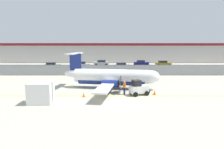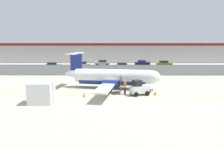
% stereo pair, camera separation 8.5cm
% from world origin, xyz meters
% --- Properties ---
extents(ground_plane, '(140.00, 140.00, 0.01)m').
position_xyz_m(ground_plane, '(0.00, 2.00, 0.00)').
color(ground_plane, '#B2AD99').
extents(perimeter_fence, '(98.00, 0.10, 2.10)m').
position_xyz_m(perimeter_fence, '(0.00, 18.00, 1.12)').
color(perimeter_fence, gray).
rests_on(perimeter_fence, ground).
extents(parking_lot_strip, '(98.00, 17.00, 0.12)m').
position_xyz_m(parking_lot_strip, '(0.00, 29.50, 0.06)').
color(parking_lot_strip, '#38383A').
rests_on(parking_lot_strip, ground).
extents(background_building, '(91.00, 8.10, 6.50)m').
position_xyz_m(background_building, '(0.00, 47.99, 3.26)').
color(background_building, '#BCB7B2').
rests_on(background_building, ground).
extents(commuter_airplane, '(13.66, 16.05, 4.92)m').
position_xyz_m(commuter_airplane, '(0.56, 6.31, 1.60)').
color(commuter_airplane, white).
rests_on(commuter_airplane, ground).
extents(baggage_tug, '(2.56, 2.00, 1.88)m').
position_xyz_m(baggage_tug, '(3.67, 2.44, 0.86)').
color(baggage_tug, silver).
rests_on(baggage_tug, ground).
extents(ground_crew_worker, '(0.42, 0.55, 1.70)m').
position_xyz_m(ground_crew_worker, '(1.96, 2.76, 0.95)').
color(ground_crew_worker, '#191E4C').
rests_on(ground_crew_worker, ground).
extents(cargo_container, '(2.44, 2.04, 2.20)m').
position_xyz_m(cargo_container, '(-7.04, -0.90, 1.10)').
color(cargo_container, silver).
rests_on(cargo_container, ground).
extents(traffic_cone_near_left, '(0.36, 0.36, 0.64)m').
position_xyz_m(traffic_cone_near_left, '(4.72, 9.06, 0.31)').
color(traffic_cone_near_left, orange).
rests_on(traffic_cone_near_left, ground).
extents(traffic_cone_near_right, '(0.36, 0.36, 0.64)m').
position_xyz_m(traffic_cone_near_right, '(5.66, 2.58, 0.31)').
color(traffic_cone_near_right, orange).
rests_on(traffic_cone_near_right, ground).
extents(traffic_cone_far_left, '(0.36, 0.36, 0.64)m').
position_xyz_m(traffic_cone_far_left, '(-2.91, 1.58, 0.31)').
color(traffic_cone_far_left, orange).
rests_on(traffic_cone_far_left, ground).
extents(parked_car_0, '(4.39, 2.44, 1.58)m').
position_xyz_m(parked_car_0, '(-14.57, 27.93, 0.89)').
color(parked_car_0, '#19662D').
rests_on(parked_car_0, parking_lot_strip).
extents(parked_car_1, '(4.25, 2.10, 1.58)m').
position_xyz_m(parked_car_1, '(-7.46, 30.35, 0.89)').
color(parked_car_1, silver).
rests_on(parked_car_1, parking_lot_strip).
extents(parked_car_2, '(4.30, 2.22, 1.58)m').
position_xyz_m(parked_car_2, '(-2.67, 35.42, 0.89)').
color(parked_car_2, silver).
rests_on(parked_car_2, parking_lot_strip).
extents(parked_car_3, '(4.39, 2.44, 1.58)m').
position_xyz_m(parked_car_3, '(2.75, 27.20, 0.89)').
color(parked_car_3, navy).
rests_on(parked_car_3, parking_lot_strip).
extents(parked_car_4, '(4.25, 2.11, 1.58)m').
position_xyz_m(parked_car_4, '(8.65, 34.90, 0.89)').
color(parked_car_4, navy).
rests_on(parked_car_4, parking_lot_strip).
extents(parked_car_5, '(4.25, 2.11, 1.58)m').
position_xyz_m(parked_car_5, '(14.47, 33.34, 0.89)').
color(parked_car_5, '#B28C19').
rests_on(parked_car_5, parking_lot_strip).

